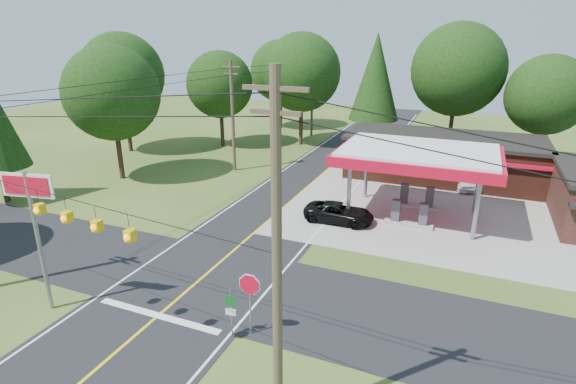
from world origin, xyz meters
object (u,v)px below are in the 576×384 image
at_px(gas_canopy, 418,157).
at_px(sedan_car, 464,179).
at_px(big_stop_sign, 32,210).
at_px(octagonal_stop_sign, 249,289).
at_px(suv_car, 339,213).

bearing_deg(gas_canopy, sedan_car, 69.44).
bearing_deg(big_stop_sign, gas_canopy, 52.14).
bearing_deg(sedan_car, gas_canopy, -129.97).
height_order(sedan_car, octagonal_stop_sign, octagonal_stop_sign).
bearing_deg(octagonal_stop_sign, suv_car, 90.00).
bearing_deg(gas_canopy, big_stop_sign, -127.86).
distance_m(suv_car, big_stop_sign, 18.28).
distance_m(suv_car, octagonal_stop_sign, 13.22).
bearing_deg(gas_canopy, octagonal_stop_sign, -105.59).
relative_size(sedan_car, octagonal_stop_sign, 1.50).
bearing_deg(big_stop_sign, octagonal_stop_sign, 11.23).
xyz_separation_m(sedan_car, octagonal_stop_sign, (-7.50, -24.12, 1.47)).
relative_size(gas_canopy, big_stop_sign, 1.58).
bearing_deg(octagonal_stop_sign, big_stop_sign, -168.77).
bearing_deg(suv_car, sedan_car, -35.31).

